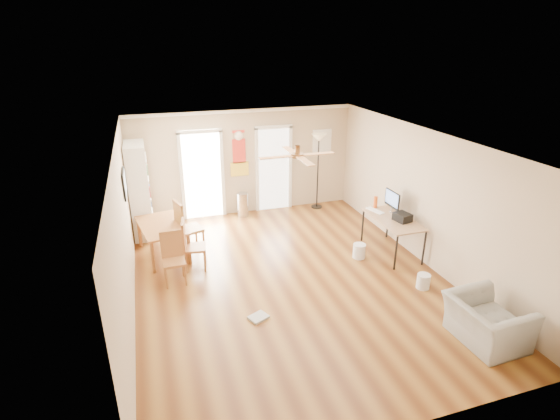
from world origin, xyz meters
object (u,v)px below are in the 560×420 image
object	(u,v)px
bookshelf	(139,191)
trash_can	(243,205)
dining_table	(163,240)
dining_chair_near	(174,259)
torchiere_lamp	(318,172)
wastebasket_b	(423,281)
dining_chair_right_b	(195,245)
armchair	(486,322)
computer_desk	(392,236)
printer	(402,217)
dining_chair_right_a	(190,226)
wastebasket_a	(359,251)

from	to	relation	value
bookshelf	trash_can	xyz separation A→B (m)	(2.38, 0.36, -0.75)
bookshelf	dining_table	world-z (taller)	bookshelf
dining_chair_near	trash_can	xyz separation A→B (m)	(1.89, 2.71, -0.18)
torchiere_lamp	wastebasket_b	size ratio (longest dim) A/B	7.25
dining_chair_right_b	dining_table	bearing A→B (deg)	45.56
dining_table	armchair	xyz separation A→B (m)	(4.30, -4.21, -0.01)
dining_table	computer_desk	size ratio (longest dim) A/B	0.97
printer	computer_desk	bearing A→B (deg)	112.22
bookshelf	dining_table	bearing A→B (deg)	-90.45
dining_chair_right_a	trash_can	size ratio (longest dim) A/B	1.87
dining_chair_right_b	torchiere_lamp	bearing A→B (deg)	-47.89
armchair	printer	bearing A→B (deg)	-7.92
dining_table	dining_chair_right_b	bearing A→B (deg)	-53.32
torchiere_lamp	computer_desk	world-z (taller)	torchiere_lamp
dining_chair_right_b	wastebasket_b	world-z (taller)	dining_chair_right_b
dining_chair_right_b	wastebasket_a	size ratio (longest dim) A/B	3.38
dining_chair_right_a	computer_desk	xyz separation A→B (m)	(3.95, -1.32, -0.18)
bookshelf	wastebasket_b	distance (m)	6.15
bookshelf	torchiere_lamp	world-z (taller)	bookshelf
torchiere_lamp	wastebasket_b	world-z (taller)	torchiere_lamp
dining_chair_near	dining_chair_right_a	bearing A→B (deg)	68.27
wastebasket_a	torchiere_lamp	bearing A→B (deg)	85.20
dining_table	computer_desk	xyz separation A→B (m)	(4.50, -1.30, 0.04)
wastebasket_b	printer	bearing A→B (deg)	77.18
dining_chair_right_a	armchair	world-z (taller)	dining_chair_right_a
wastebasket_a	printer	bearing A→B (deg)	-8.88
dining_chair_right_a	dining_chair_near	world-z (taller)	dining_chair_right_a
armchair	computer_desk	bearing A→B (deg)	-5.59
dining_chair_right_b	wastebasket_a	world-z (taller)	dining_chair_right_b
bookshelf	armchair	size ratio (longest dim) A/B	2.03
dining_chair_right_b	printer	xyz separation A→B (m)	(4.05, -0.71, 0.34)
trash_can	printer	world-z (taller)	printer
dining_table	armchair	size ratio (longest dim) A/B	1.33
dining_chair_right_a	trash_can	distance (m)	2.13
printer	armchair	size ratio (longest dim) A/B	0.31
trash_can	dining_chair_right_b	bearing A→B (deg)	-122.70
torchiere_lamp	bookshelf	bearing A→B (deg)	-175.51
dining_chair_near	computer_desk	world-z (taller)	dining_chair_near
dining_chair_right_b	trash_can	world-z (taller)	dining_chair_right_b
bookshelf	dining_chair_right_b	world-z (taller)	bookshelf
dining_table	wastebasket_a	distance (m)	3.99
bookshelf	wastebasket_b	xyz separation A→B (m)	(4.69, -3.88, -0.91)
torchiere_lamp	computer_desk	size ratio (longest dim) A/B	1.38
dining_chair_right_a	printer	distance (m)	4.32
bookshelf	trash_can	world-z (taller)	bookshelf
armchair	bookshelf	bearing A→B (deg)	39.24
dining_chair_right_a	wastebasket_a	bearing A→B (deg)	-128.05
dining_table	wastebasket_b	size ratio (longest dim) A/B	5.09
dining_chair_near	trash_can	world-z (taller)	dining_chair_near
dining_table	wastebasket_b	world-z (taller)	dining_table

